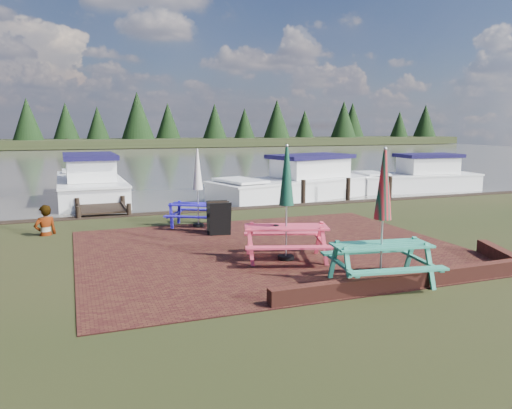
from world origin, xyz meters
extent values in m
plane|color=black|center=(0.00, 0.00, 0.00)|extent=(120.00, 120.00, 0.00)
cube|color=#361311|center=(0.00, 1.00, 0.01)|extent=(9.00, 7.50, 0.02)
cube|color=#4C1E16|center=(1.50, -2.60, 0.15)|extent=(6.00, 0.22, 0.30)
cube|color=#4C1E16|center=(4.30, -1.80, 0.15)|extent=(0.82, 1.77, 0.30)
cube|color=#4E4B43|center=(0.00, 37.00, 0.00)|extent=(120.00, 60.00, 0.02)
cube|color=black|center=(0.00, 66.00, 0.50)|extent=(120.00, 10.00, 1.20)
cube|color=#2D9275|center=(0.94, -2.19, 0.76)|extent=(1.93, 0.99, 0.04)
cube|color=#2D9275|center=(0.83, -2.87, 0.46)|extent=(1.86, 0.52, 0.04)
cube|color=#2D9275|center=(1.04, -1.50, 0.46)|extent=(1.86, 0.52, 0.04)
cube|color=#2D9275|center=(0.15, -2.06, 0.38)|extent=(0.32, 1.59, 0.76)
cube|color=#2D9275|center=(1.73, -2.31, 0.38)|extent=(0.32, 1.59, 0.76)
cylinder|color=black|center=(0.94, -2.19, 0.05)|extent=(0.37, 0.37, 0.10)
cylinder|color=#B2B2B7|center=(0.94, -2.19, 1.28)|extent=(0.04, 0.04, 2.56)
cone|color=red|center=(0.94, -2.19, 1.89)|extent=(0.33, 0.33, 1.28)
cube|color=#E13955|center=(-0.05, 0.00, 0.75)|extent=(1.96, 1.25, 0.04)
cube|color=#E13955|center=(-0.27, -0.66, 0.46)|extent=(1.82, 0.80, 0.04)
cube|color=#E13955|center=(0.16, 0.65, 0.46)|extent=(1.82, 0.80, 0.04)
cube|color=#E13955|center=(-0.81, 0.24, 0.38)|extent=(0.57, 1.53, 0.75)
cube|color=#E13955|center=(0.70, -0.25, 0.38)|extent=(0.57, 1.53, 0.75)
cylinder|color=black|center=(-0.05, 0.00, 0.05)|extent=(0.37, 0.37, 0.10)
cylinder|color=#B2B2B7|center=(-0.05, 0.00, 1.27)|extent=(0.04, 0.04, 2.54)
cone|color=#113E2D|center=(-0.05, 0.00, 1.88)|extent=(0.33, 0.33, 1.27)
cube|color=#2518B8|center=(-0.98, 4.30, 0.68)|extent=(1.75, 1.38, 0.04)
cube|color=#2518B8|center=(-1.30, 3.76, 0.41)|extent=(1.53, 1.02, 0.04)
cube|color=#2518B8|center=(-0.67, 4.84, 0.41)|extent=(1.53, 1.02, 0.04)
cube|color=#2518B8|center=(-1.60, 4.66, 0.34)|extent=(0.78, 1.27, 0.68)
cube|color=#2518B8|center=(-0.37, 3.94, 0.34)|extent=(0.78, 1.27, 0.68)
cylinder|color=black|center=(-0.98, 4.30, 0.05)|extent=(0.33, 0.33, 0.09)
cylinder|color=#B2B2B7|center=(-0.98, 4.30, 1.14)|extent=(0.03, 0.03, 2.29)
cone|color=silver|center=(-0.98, 4.30, 1.69)|extent=(0.29, 0.29, 1.14)
cube|color=black|center=(-0.75, 2.79, 0.48)|extent=(0.61, 0.31, 0.94)
cube|color=black|center=(-0.75, 3.11, 0.48)|extent=(0.61, 0.31, 0.94)
cube|color=black|center=(-0.75, 2.95, 0.93)|extent=(0.58, 0.13, 0.03)
cube|color=black|center=(-3.50, 11.50, 0.12)|extent=(1.60, 9.00, 0.06)
cube|color=black|center=(-4.25, 11.50, 0.17)|extent=(0.08, 9.00, 0.08)
cube|color=black|center=(-2.75, 11.50, 0.17)|extent=(0.08, 9.00, 0.08)
cylinder|color=black|center=(-4.30, 7.00, -0.10)|extent=(0.16, 0.16, 1.00)
cylinder|color=black|center=(-2.70, 7.00, -0.10)|extent=(0.16, 0.16, 1.00)
cube|color=white|center=(-3.72, 12.79, 0.15)|extent=(2.69, 7.52, 1.07)
cube|color=white|center=(-3.72, 12.79, 0.71)|extent=(2.74, 7.67, 0.09)
cube|color=white|center=(-3.70, 11.89, 1.22)|extent=(1.90, 3.17, 0.91)
cube|color=#130F37|center=(-3.70, 11.89, 1.73)|extent=(2.11, 3.62, 0.19)
cube|color=white|center=(-3.76, 15.63, 0.85)|extent=(2.20, 1.38, 0.11)
cube|color=white|center=(4.73, 9.87, 0.13)|extent=(7.99, 4.51, 1.01)
cube|color=white|center=(4.73, 9.87, 0.66)|extent=(8.15, 4.60, 0.08)
cube|color=white|center=(5.60, 10.11, 1.14)|extent=(3.56, 2.65, 0.86)
cube|color=#130F37|center=(5.60, 10.11, 1.63)|extent=(4.05, 2.97, 0.18)
cube|color=white|center=(1.95, 9.12, 0.79)|extent=(1.90, 2.51, 0.10)
cube|color=white|center=(11.30, 10.18, 0.12)|extent=(6.39, 2.70, 0.96)
cube|color=white|center=(11.30, 10.18, 0.62)|extent=(6.51, 2.76, 0.08)
cube|color=white|center=(12.05, 10.12, 1.08)|extent=(2.74, 1.79, 0.81)
cube|color=#130F37|center=(12.05, 10.12, 1.54)|extent=(3.12, 2.00, 0.17)
cube|color=white|center=(8.95, 10.37, 0.74)|extent=(1.27, 1.96, 0.10)
imported|color=gray|center=(-5.19, 4.63, 0.83)|extent=(0.71, 0.58, 1.66)
camera|label=1|loc=(-4.46, -9.91, 2.97)|focal=35.00mm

